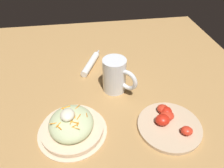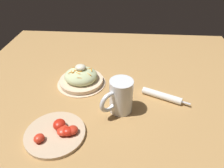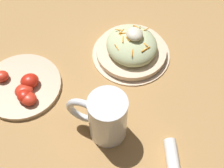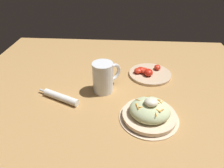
{
  "view_description": "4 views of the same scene",
  "coord_description": "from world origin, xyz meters",
  "px_view_note": "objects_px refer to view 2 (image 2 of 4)",
  "views": [
    {
      "loc": [
        0.61,
        -0.02,
        0.57
      ],
      "look_at": [
        0.02,
        0.08,
        0.08
      ],
      "focal_mm": 33.96,
      "sensor_mm": 36.0,
      "label": 1
    },
    {
      "loc": [
        -0.06,
        0.74,
        0.59
      ],
      "look_at": [
        -0.0,
        0.04,
        0.09
      ],
      "focal_mm": 34.03,
      "sensor_mm": 36.0,
      "label": 2
    },
    {
      "loc": [
        -0.36,
        0.24,
        0.73
      ],
      "look_at": [
        0.03,
        0.05,
        0.08
      ],
      "focal_mm": 51.3,
      "sensor_mm": 36.0,
      "label": 3
    },
    {
      "loc": [
        0.05,
        -0.66,
        0.54
      ],
      "look_at": [
        0.0,
        0.04,
        0.07
      ],
      "focal_mm": 32.47,
      "sensor_mm": 36.0,
      "label": 4
    }
  ],
  "objects_px": {
    "napkin_roll": "(162,96)",
    "tomato_plate": "(57,133)",
    "salad_plate": "(81,78)",
    "beer_mug": "(120,97)"
  },
  "relations": [
    {
      "from": "napkin_roll",
      "to": "tomato_plate",
      "type": "bearing_deg",
      "value": 30.81
    },
    {
      "from": "salad_plate",
      "to": "beer_mug",
      "type": "distance_m",
      "value": 0.26
    },
    {
      "from": "salad_plate",
      "to": "tomato_plate",
      "type": "height_order",
      "value": "salad_plate"
    },
    {
      "from": "salad_plate",
      "to": "tomato_plate",
      "type": "distance_m",
      "value": 0.32
    },
    {
      "from": "tomato_plate",
      "to": "beer_mug",
      "type": "bearing_deg",
      "value": -145.49
    },
    {
      "from": "beer_mug",
      "to": "tomato_plate",
      "type": "distance_m",
      "value": 0.27
    },
    {
      "from": "beer_mug",
      "to": "tomato_plate",
      "type": "relative_size",
      "value": 0.65
    },
    {
      "from": "salad_plate",
      "to": "beer_mug",
      "type": "bearing_deg",
      "value": 137.69
    },
    {
      "from": "beer_mug",
      "to": "salad_plate",
      "type": "bearing_deg",
      "value": -42.31
    },
    {
      "from": "beer_mug",
      "to": "napkin_roll",
      "type": "distance_m",
      "value": 0.2
    }
  ]
}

